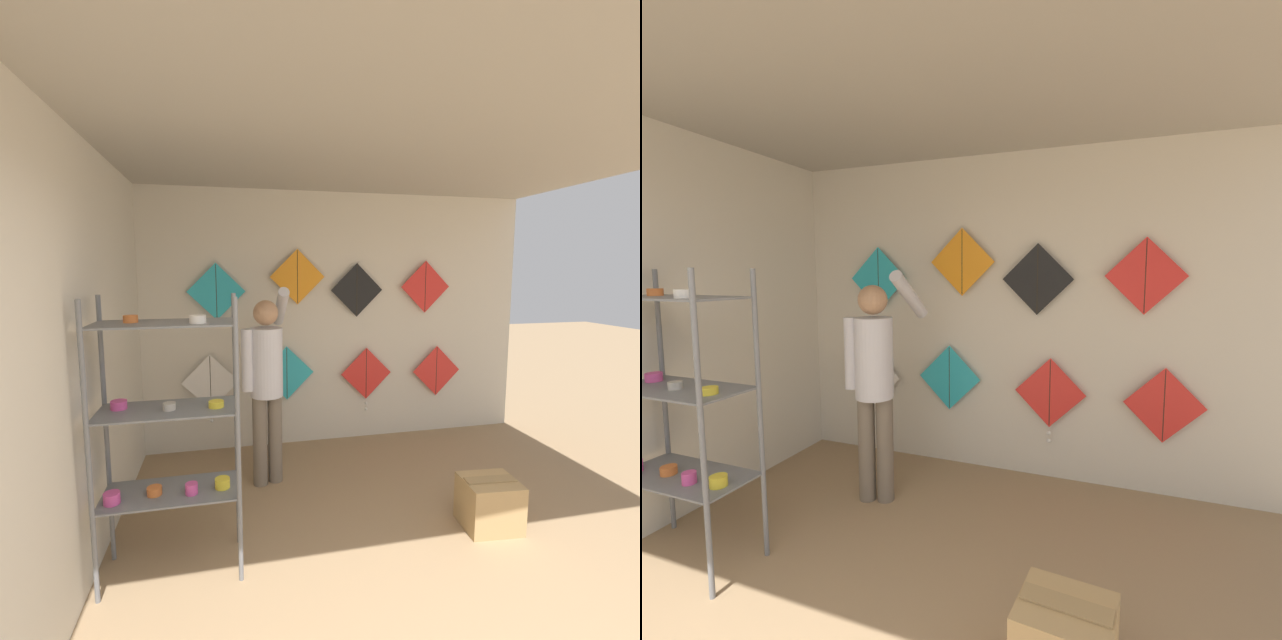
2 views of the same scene
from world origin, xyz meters
TOP-DOWN VIEW (x-y plane):
  - back_panel at (0.00, 3.44)m, footprint 4.72×0.06m
  - left_panel at (-1.99, 1.71)m, footprint 0.06×4.21m
  - ceiling_slab at (0.00, 1.71)m, footprint 4.72×4.21m
  - shelf_rack at (-1.47, 1.52)m, footprint 0.87×0.42m
  - shopkeeper at (-0.75, 2.56)m, footprint 0.45×0.67m
  - kite_0 at (-1.27, 3.35)m, footprint 0.60×0.04m
  - kite_1 at (-0.45, 3.35)m, footprint 0.60×0.01m
  - kite_2 at (0.47, 3.35)m, footprint 0.60×0.04m
  - kite_3 at (1.35, 3.35)m, footprint 0.60×0.01m
  - kite_4 at (-1.18, 3.35)m, footprint 0.60×0.01m
  - kite_5 at (-0.33, 3.35)m, footprint 0.60×0.01m
  - kite_6 at (0.34, 3.35)m, footprint 0.60×0.01m
  - kite_7 at (1.17, 3.35)m, footprint 0.60×0.01m

SIDE VIEW (x-z plane):
  - kite_0 at x=-1.27m, z-range 0.38..1.11m
  - kite_2 at x=0.47m, z-range 0.38..1.12m
  - kite_3 at x=1.35m, z-range 0.46..1.05m
  - kite_1 at x=-0.45m, z-range 0.52..1.12m
  - shelf_rack at x=-1.47m, z-range 0.11..1.91m
  - shopkeeper at x=-0.75m, z-range 0.11..1.92m
  - back_panel at x=0.00m, z-range 0.00..2.80m
  - left_panel at x=-1.99m, z-range 0.00..2.80m
  - kite_6 at x=0.34m, z-range 1.43..2.03m
  - kite_4 at x=-1.18m, z-range 1.43..2.03m
  - kite_7 at x=1.17m, z-range 1.46..2.06m
  - kite_5 at x=-0.33m, z-range 1.58..2.18m
  - ceiling_slab at x=0.00m, z-range 2.80..2.84m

